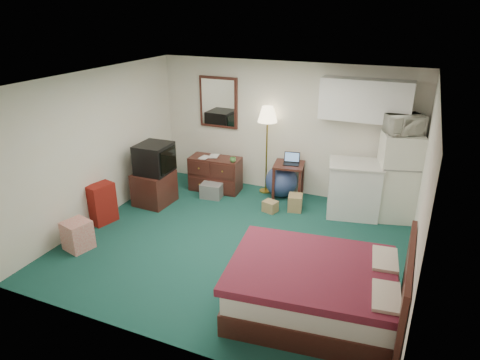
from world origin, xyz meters
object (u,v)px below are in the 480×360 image
at_px(dresser, 215,174).
at_px(suitcase, 102,203).
at_px(fridge, 397,177).
at_px(bed, 314,289).
at_px(tv_stand, 154,188).
at_px(desk, 288,181).
at_px(kitchen_counter, 354,190).
at_px(floor_lamp, 267,150).

distance_m(dresser, suitcase, 2.28).
relative_size(fridge, bed, 0.78).
xyz_separation_m(bed, tv_stand, (-3.46, 1.83, -0.01)).
height_order(bed, suitcase, suitcase).
bearing_deg(desk, fridge, -10.60).
height_order(desk, bed, desk).
height_order(bed, tv_stand, bed).
xyz_separation_m(kitchen_counter, fridge, (0.67, 0.17, 0.29)).
bearing_deg(suitcase, fridge, 39.63).
relative_size(bed, suitcase, 2.80).
distance_m(bed, suitcase, 3.93).
bearing_deg(bed, floor_lamp, 112.33).
xyz_separation_m(desk, suitcase, (-2.58, -2.17, -0.00)).
relative_size(dresser, fridge, 0.66).
relative_size(kitchen_counter, fridge, 0.62).
xyz_separation_m(kitchen_counter, bed, (0.02, -2.79, -0.16)).
bearing_deg(dresser, kitchen_counter, -4.23).
bearing_deg(bed, desk, 105.82).
relative_size(dresser, suitcase, 1.44).
relative_size(floor_lamp, fridge, 1.13).
bearing_deg(suitcase, tv_stand, 83.39).
bearing_deg(tv_stand, bed, -25.40).
bearing_deg(desk, suitcase, -148.98).
bearing_deg(dresser, fridge, -1.22).
distance_m(fridge, bed, 3.07).
height_order(kitchen_counter, suitcase, kitchen_counter).
distance_m(floor_lamp, tv_stand, 2.22).
height_order(floor_lamp, tv_stand, floor_lamp).
xyz_separation_m(dresser, kitchen_counter, (2.67, -0.02, 0.13)).
bearing_deg(tv_stand, dresser, 54.64).
xyz_separation_m(dresser, tv_stand, (-0.77, -0.99, -0.04)).
xyz_separation_m(fridge, bed, (-0.65, -2.96, -0.45)).
xyz_separation_m(desk, kitchen_counter, (1.24, -0.22, 0.12)).
xyz_separation_m(floor_lamp, tv_stand, (-1.71, -1.31, -0.55)).
bearing_deg(kitchen_counter, tv_stand, -175.59).
bearing_deg(suitcase, dresser, 74.22).
relative_size(fridge, tv_stand, 2.30).
distance_m(floor_lamp, fridge, 2.40).
bearing_deg(kitchen_counter, dresser, 168.22).
height_order(dresser, bed, dresser).
bearing_deg(fridge, tv_stand, -178.86).
relative_size(floor_lamp, suitcase, 2.47).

